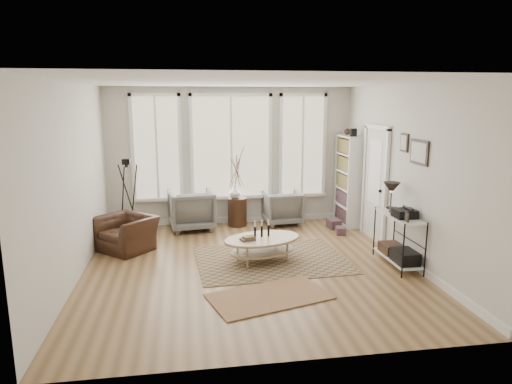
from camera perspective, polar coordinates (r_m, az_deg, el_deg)
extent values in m
plane|color=olive|center=(7.45, -0.82, -9.30)|extent=(5.50, 5.50, 0.00)
plane|color=white|center=(6.96, -0.89, 13.61)|extent=(5.50, 5.50, 0.00)
cube|color=beige|center=(9.76, -3.12, 4.48)|extent=(5.20, 0.04, 2.90)
cube|color=beige|center=(4.42, 4.15, -4.26)|extent=(5.20, 0.04, 2.90)
cube|color=beige|center=(7.18, -21.86, 1.09)|extent=(0.04, 5.50, 2.90)
cube|color=beige|center=(7.85, 18.30, 2.18)|extent=(0.04, 5.50, 2.90)
cube|color=white|center=(10.02, -3.02, -3.43)|extent=(5.10, 0.04, 0.12)
cube|color=white|center=(8.17, 17.59, -7.48)|extent=(0.03, 5.40, 0.12)
cube|color=tan|center=(9.72, -3.12, 5.64)|extent=(1.60, 0.03, 2.10)
cube|color=tan|center=(9.69, -12.31, 5.37)|extent=(0.90, 0.03, 2.10)
cube|color=tan|center=(9.99, 5.80, 5.76)|extent=(0.90, 0.03, 2.10)
cube|color=white|center=(9.70, -3.10, 5.63)|extent=(1.74, 0.06, 2.24)
cube|color=white|center=(9.67, -12.32, 5.36)|extent=(1.04, 0.06, 2.24)
cube|color=white|center=(9.98, 5.83, 5.75)|extent=(1.04, 0.06, 2.24)
cube|color=white|center=(9.85, -3.02, -0.64)|extent=(4.10, 0.12, 0.06)
cube|color=silver|center=(8.93, 14.67, 0.86)|extent=(0.04, 0.88, 2.10)
cube|color=white|center=(8.88, 14.64, 2.44)|extent=(0.01, 0.55, 1.20)
cube|color=white|center=(8.49, 15.88, 0.24)|extent=(0.06, 0.08, 2.18)
cube|color=white|center=(9.37, 13.41, 1.41)|extent=(0.06, 0.08, 2.18)
cube|color=white|center=(8.79, 14.95, 7.85)|extent=(0.06, 1.06, 0.08)
sphere|color=black|center=(8.63, 15.25, 0.12)|extent=(0.06, 0.06, 0.06)
cube|color=white|center=(9.50, 12.26, 0.98)|extent=(0.30, 0.03, 1.90)
cube|color=white|center=(10.26, 10.62, 1.82)|extent=(0.30, 0.03, 1.90)
cube|color=white|center=(9.93, 12.22, 1.44)|extent=(0.02, 0.85, 1.90)
cube|color=white|center=(9.88, 11.41, 1.42)|extent=(0.30, 0.81, 1.90)
cube|color=brown|center=(9.88, 11.41, 1.42)|extent=(0.24, 0.75, 1.76)
cube|color=black|center=(9.56, 12.07, 7.29)|extent=(0.12, 0.10, 0.16)
sphere|color=#351E12|center=(9.89, 11.35, 7.40)|extent=(0.14, 0.14, 0.14)
cube|color=white|center=(7.81, 17.23, -7.88)|extent=(0.37, 1.07, 0.03)
cube|color=white|center=(7.62, 17.54, -2.90)|extent=(0.37, 1.07, 0.02)
cylinder|color=black|center=(7.19, 17.92, -7.05)|extent=(0.02, 0.02, 0.85)
cylinder|color=black|center=(7.36, 20.45, -6.81)|extent=(0.02, 0.02, 0.85)
cylinder|color=black|center=(8.11, 14.58, -4.76)|extent=(0.02, 0.02, 0.85)
cylinder|color=black|center=(8.25, 16.88, -4.60)|extent=(0.02, 0.02, 0.85)
cylinder|color=black|center=(7.91, 16.45, -1.90)|extent=(0.14, 0.14, 0.02)
cylinder|color=black|center=(7.88, 16.51, -0.91)|extent=(0.02, 0.02, 0.30)
cone|color=black|center=(7.84, 16.60, 0.52)|extent=(0.28, 0.28, 0.18)
cube|color=black|center=(7.47, 18.09, -2.55)|extent=(0.32, 0.30, 0.13)
cube|color=black|center=(7.57, 18.11, -7.69)|extent=(0.32, 0.45, 0.20)
cube|color=#351E12|center=(7.97, 16.58, -6.77)|extent=(0.32, 0.40, 0.16)
cube|color=black|center=(7.19, 18.35, -3.02)|extent=(0.02, 0.10, 0.14)
cube|color=black|center=(7.66, 16.52, -2.11)|extent=(0.02, 0.10, 0.12)
cube|color=black|center=(7.44, 19.75, 4.70)|extent=(0.03, 0.52, 0.38)
cube|color=silver|center=(7.43, 19.65, 4.70)|extent=(0.01, 0.44, 0.30)
cube|color=black|center=(7.87, 18.07, 5.89)|extent=(0.03, 0.24, 0.30)
cube|color=silver|center=(7.86, 17.97, 5.89)|extent=(0.01, 0.18, 0.24)
cube|color=brown|center=(7.74, 1.92, -8.44)|extent=(2.56, 1.98, 0.01)
cube|color=brown|center=(6.38, 1.67, -12.89)|extent=(1.79, 1.31, 0.01)
ellipsoid|color=tan|center=(7.61, 0.79, -7.35)|extent=(1.26, 0.97, 0.03)
ellipsoid|color=tan|center=(7.54, 0.79, -5.88)|extent=(1.47, 1.14, 0.04)
cylinder|color=tan|center=(7.37, -1.73, -8.00)|extent=(0.04, 0.04, 0.37)
cylinder|color=tan|center=(7.48, 3.79, -7.70)|extent=(0.04, 0.04, 0.37)
cylinder|color=tan|center=(7.75, -2.11, -7.00)|extent=(0.04, 0.04, 0.37)
cylinder|color=tan|center=(7.86, 3.13, -6.73)|extent=(0.04, 0.04, 0.37)
cylinder|color=black|center=(7.54, -0.20, -4.99)|extent=(0.04, 0.04, 0.18)
cylinder|color=black|center=(7.56, 0.73, -4.95)|extent=(0.04, 0.04, 0.18)
cylinder|color=black|center=(7.58, 1.65, -4.90)|extent=(0.04, 0.04, 0.18)
cube|color=#3A532F|center=(7.41, -0.98, -5.80)|extent=(0.23, 0.16, 0.06)
imported|color=slate|center=(9.49, -8.08, -2.22)|extent=(0.99, 1.01, 0.82)
imported|color=slate|center=(9.83, 3.26, -1.94)|extent=(0.81, 0.84, 0.72)
cylinder|color=#351E12|center=(9.69, -2.36, -2.48)|extent=(0.40, 0.40, 0.60)
imported|color=silver|center=(9.59, -2.68, 0.01)|extent=(0.27, 0.27, 0.26)
imported|color=#351E12|center=(8.47, -15.93, -4.98)|extent=(1.25, 1.24, 0.61)
cylinder|color=black|center=(9.17, -15.90, 3.19)|extent=(0.06, 0.06, 0.06)
cube|color=black|center=(9.16, -15.92, 3.66)|extent=(0.16, 0.12, 0.11)
cylinder|color=black|center=(9.08, -15.98, 3.58)|extent=(0.06, 0.09, 0.06)
cube|color=brown|center=(9.66, 9.70, -3.94)|extent=(0.26, 0.32, 0.19)
cube|color=brown|center=(9.27, 10.54, -4.77)|extent=(0.22, 0.26, 0.15)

